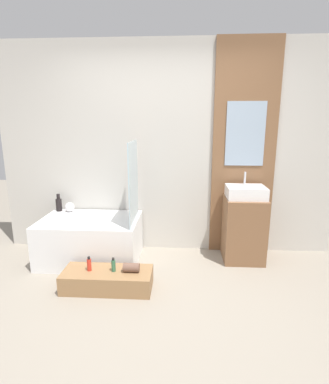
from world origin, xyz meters
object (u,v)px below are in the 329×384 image
(bottle_soap_primary, at_px, (89,264))
(bottle_soap_secondary, at_px, (113,265))
(vase_tall_dark, at_px, (59,204))
(bathtub, at_px, (91,239))
(wooden_step_bench, at_px, (108,280))
(sink, at_px, (246,192))
(vase_round_light, at_px, (70,207))

(bottle_soap_primary, height_order, bottle_soap_secondary, bottle_soap_primary)
(vase_tall_dark, bearing_deg, bathtub, -31.31)
(wooden_step_bench, height_order, sink, sink)
(vase_round_light, bearing_deg, bottle_soap_primary, -60.45)
(wooden_step_bench, relative_size, bottle_soap_secondary, 6.24)
(vase_tall_dark, xyz_separation_m, vase_round_light, (0.15, -0.02, -0.03))
(sink, height_order, vase_tall_dark, sink)
(vase_tall_dark, height_order, bottle_soap_secondary, vase_tall_dark)
(sink, distance_m, bottle_soap_primary, 1.92)
(vase_tall_dark, height_order, vase_round_light, vase_tall_dark)
(wooden_step_bench, height_order, bottle_soap_secondary, bottle_soap_secondary)
(wooden_step_bench, xyz_separation_m, bottle_soap_secondary, (0.07, 0.00, 0.16))
(vase_round_light, bearing_deg, vase_tall_dark, 171.57)
(bottle_soap_secondary, bearing_deg, bottle_soap_primary, -180.00)
(bathtub, relative_size, bottle_soap_primary, 7.76)
(bathtub, height_order, bottle_soap_primary, bathtub)
(vase_round_light, relative_size, bottle_soap_primary, 0.80)
(bathtub, distance_m, vase_tall_dark, 0.67)
(bathtub, xyz_separation_m, vase_round_light, (-0.34, 0.28, 0.32))
(vase_round_light, xyz_separation_m, bottle_soap_primary, (0.52, -0.91, -0.32))
(sink, distance_m, vase_round_light, 2.20)
(bottle_soap_primary, bearing_deg, vase_round_light, 119.55)
(vase_tall_dark, bearing_deg, vase_round_light, -8.43)
(vase_round_light, relative_size, bottle_soap_secondary, 0.83)
(bathtub, relative_size, sink, 2.59)
(bottle_soap_secondary, bearing_deg, wooden_step_bench, 180.00)
(vase_tall_dark, height_order, bottle_soap_primary, vase_tall_dark)
(sink, xyz_separation_m, vase_round_light, (-2.18, 0.14, -0.26))
(wooden_step_bench, xyz_separation_m, vase_tall_dark, (-0.84, 0.93, 0.52))
(wooden_step_bench, height_order, bottle_soap_primary, bottle_soap_primary)
(wooden_step_bench, relative_size, vase_tall_dark, 3.98)
(bottle_soap_secondary, bearing_deg, vase_tall_dark, 134.36)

